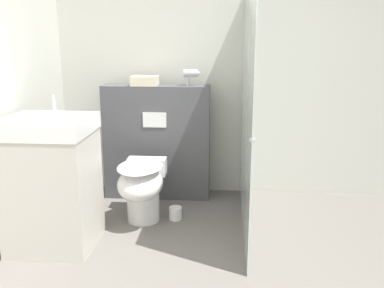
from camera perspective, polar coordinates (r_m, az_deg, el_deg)
wall_back at (r=4.23m, az=1.71°, el=10.11°), size 8.00×0.06×2.50m
partition_panel at (r=4.16m, az=-4.69°, el=0.24°), size 1.02×0.23×1.10m
shower_glass at (r=3.43m, az=7.31°, el=4.31°), size 0.04×1.63×1.94m
toilet at (r=3.64m, az=-6.71°, el=-5.63°), size 0.37×0.64×0.53m
sink_vanity at (r=3.35m, az=-18.15°, el=-4.95°), size 0.61×0.57×1.13m
hair_drier at (r=4.02m, az=-0.07°, el=9.33°), size 0.16×0.07×0.15m
folded_towel at (r=4.05m, az=-6.34°, el=8.38°), size 0.24×0.18×0.09m
spare_toilet_roll at (r=3.77m, az=-2.23°, el=-9.20°), size 0.11×0.11×0.11m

